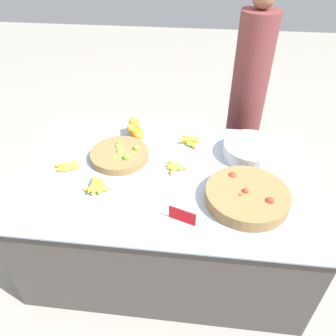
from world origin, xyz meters
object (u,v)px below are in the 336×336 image
tomato_basket (247,196)px  price_sign (182,216)px  lime_bowl (120,155)px  metal_bowl (251,150)px  vendor_person (247,103)px

tomato_basket → price_sign: size_ratio=3.21×
lime_bowl → tomato_basket: bearing=-21.7°
lime_bowl → metal_bowl: 0.89m
vendor_person → metal_bowl: bearing=-91.8°
lime_bowl → metal_bowl: metal_bowl is taller
price_sign → lime_bowl: bearing=150.6°
tomato_basket → vendor_person: bearing=85.9°
metal_bowl → price_sign: metal_bowl is taller
tomato_basket → metal_bowl: tomato_basket is taller
metal_bowl → price_sign: size_ratio=2.55×
metal_bowl → price_sign: (-0.42, -0.65, -0.00)m
lime_bowl → tomato_basket: size_ratio=0.82×
lime_bowl → metal_bowl: bearing=8.3°
metal_bowl → lime_bowl: bearing=-171.7°
tomato_basket → vendor_person: vendor_person is taller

